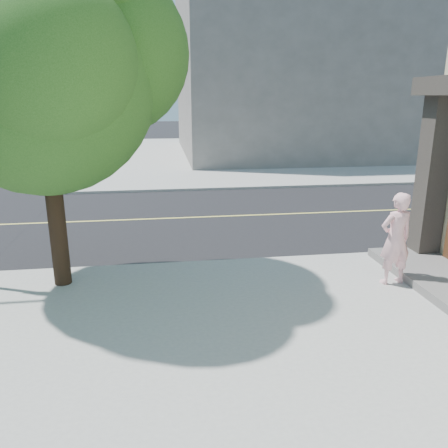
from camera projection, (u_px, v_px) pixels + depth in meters
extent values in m
plane|color=black|center=(23.00, 275.00, 10.29)|extent=(140.00, 140.00, 0.00)
cube|color=black|center=(63.00, 222.00, 14.57)|extent=(140.00, 9.00, 0.01)
cube|color=#A1A19B|center=(300.00, 153.00, 32.58)|extent=(29.00, 25.00, 0.12)
cube|color=slate|center=(446.00, 281.00, 9.40)|extent=(1.60, 4.00, 0.18)
cube|color=#35302B|center=(433.00, 174.00, 10.53)|extent=(0.55, 0.55, 4.20)
cube|color=slate|center=(309.00, 51.00, 31.17)|extent=(18.00, 16.00, 14.00)
imported|color=#FDBAC1|center=(396.00, 239.00, 9.27)|extent=(0.78, 0.57, 1.99)
cylinder|color=black|center=(55.00, 203.00, 9.04)|extent=(0.36, 0.36, 3.55)
sphere|color=#326420|center=(42.00, 82.00, 8.39)|extent=(4.34, 4.34, 4.34)
sphere|color=#326420|center=(107.00, 52.00, 8.95)|extent=(3.35, 3.35, 3.35)
sphere|color=#326420|center=(48.00, 61.00, 7.33)|extent=(2.96, 2.96, 2.96)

